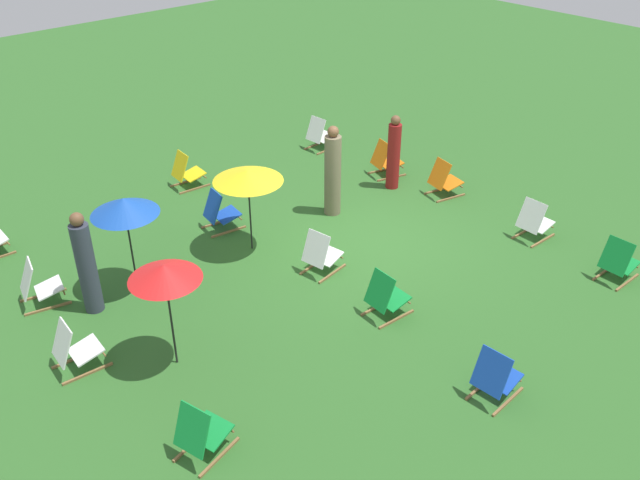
{
  "coord_description": "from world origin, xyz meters",
  "views": [
    {
      "loc": [
        -7.84,
        8.25,
        6.86
      ],
      "look_at": [
        0.0,
        1.2,
        0.5
      ],
      "focal_mm": 38.37,
      "sensor_mm": 36.0,
      "label": 1
    }
  ],
  "objects_px": {
    "deckchair_1": "(386,160)",
    "umbrella_0": "(248,176)",
    "deckchair_5": "(534,222)",
    "deckchair_8": "(74,349)",
    "deckchair_14": "(38,285)",
    "deckchair_11": "(496,377)",
    "deckchair_3": "(444,180)",
    "person_2": "(86,265)",
    "deckchair_6": "(320,135)",
    "deckchair_13": "(220,212)",
    "umbrella_1": "(124,206)",
    "person_0": "(333,173)",
    "deckchair_4": "(187,172)",
    "person_1": "(394,154)",
    "umbrella_2": "(165,272)",
    "deckchair_0": "(386,297)",
    "deckchair_9": "(201,433)",
    "deckchair_10": "(321,254)",
    "deckchair_12": "(618,262)"
  },
  "relations": [
    {
      "from": "deckchair_3",
      "to": "umbrella_1",
      "type": "distance_m",
      "value": 6.94
    },
    {
      "from": "deckchair_1",
      "to": "umbrella_0",
      "type": "distance_m",
      "value": 4.4
    },
    {
      "from": "deckchair_3",
      "to": "umbrella_2",
      "type": "bearing_deg",
      "value": 109.75
    },
    {
      "from": "deckchair_6",
      "to": "deckchair_8",
      "type": "height_order",
      "value": "same"
    },
    {
      "from": "deckchair_6",
      "to": "person_1",
      "type": "bearing_deg",
      "value": 171.73
    },
    {
      "from": "deckchair_5",
      "to": "deckchair_14",
      "type": "relative_size",
      "value": 0.98
    },
    {
      "from": "umbrella_2",
      "to": "person_2",
      "type": "bearing_deg",
      "value": 8.39
    },
    {
      "from": "deckchair_3",
      "to": "umbrella_2",
      "type": "distance_m",
      "value": 7.37
    },
    {
      "from": "deckchair_1",
      "to": "umbrella_1",
      "type": "height_order",
      "value": "umbrella_1"
    },
    {
      "from": "deckchair_1",
      "to": "deckchair_6",
      "type": "height_order",
      "value": "same"
    },
    {
      "from": "umbrella_1",
      "to": "person_0",
      "type": "height_order",
      "value": "person_0"
    },
    {
      "from": "deckchair_12",
      "to": "deckchair_13",
      "type": "xyz_separation_m",
      "value": [
        6.14,
        4.15,
        0.0
      ]
    },
    {
      "from": "deckchair_8",
      "to": "deckchair_11",
      "type": "distance_m",
      "value": 6.03
    },
    {
      "from": "deckchair_9",
      "to": "person_2",
      "type": "relative_size",
      "value": 0.47
    },
    {
      "from": "deckchair_0",
      "to": "deckchair_9",
      "type": "height_order",
      "value": "same"
    },
    {
      "from": "deckchair_11",
      "to": "umbrella_1",
      "type": "height_order",
      "value": "umbrella_1"
    },
    {
      "from": "deckchair_6",
      "to": "deckchair_12",
      "type": "xyz_separation_m",
      "value": [
        -7.78,
        -0.03,
        0.0
      ]
    },
    {
      "from": "deckchair_14",
      "to": "umbrella_0",
      "type": "xyz_separation_m",
      "value": [
        -0.94,
        -3.7,
        1.16
      ]
    },
    {
      "from": "person_0",
      "to": "person_1",
      "type": "height_order",
      "value": "person_0"
    },
    {
      "from": "deckchair_3",
      "to": "person_2",
      "type": "xyz_separation_m",
      "value": [
        1.24,
        7.52,
        0.5
      ]
    },
    {
      "from": "deckchair_8",
      "to": "deckchair_14",
      "type": "bearing_deg",
      "value": -3.09
    },
    {
      "from": "person_0",
      "to": "person_1",
      "type": "bearing_deg",
      "value": 154.28
    },
    {
      "from": "person_2",
      "to": "umbrella_0",
      "type": "bearing_deg",
      "value": 117.05
    },
    {
      "from": "deckchair_3",
      "to": "deckchair_13",
      "type": "bearing_deg",
      "value": 78.61
    },
    {
      "from": "deckchair_0",
      "to": "person_1",
      "type": "relative_size",
      "value": 0.5
    },
    {
      "from": "deckchair_8",
      "to": "umbrella_2",
      "type": "xyz_separation_m",
      "value": [
        -0.86,
        -1.16,
        1.25
      ]
    },
    {
      "from": "deckchair_0",
      "to": "umbrella_1",
      "type": "relative_size",
      "value": 0.47
    },
    {
      "from": "deckchair_14",
      "to": "person_1",
      "type": "bearing_deg",
      "value": -84.19
    },
    {
      "from": "deckchair_4",
      "to": "person_1",
      "type": "xyz_separation_m",
      "value": [
        -3.04,
        -3.38,
        0.43
      ]
    },
    {
      "from": "deckchair_0",
      "to": "deckchair_14",
      "type": "height_order",
      "value": "same"
    },
    {
      "from": "deckchair_4",
      "to": "person_2",
      "type": "height_order",
      "value": "person_2"
    },
    {
      "from": "deckchair_6",
      "to": "person_2",
      "type": "relative_size",
      "value": 0.46
    },
    {
      "from": "deckchair_5",
      "to": "umbrella_0",
      "type": "xyz_separation_m",
      "value": [
        3.35,
        4.29,
        1.16
      ]
    },
    {
      "from": "deckchair_3",
      "to": "deckchair_10",
      "type": "height_order",
      "value": "same"
    },
    {
      "from": "deckchair_9",
      "to": "deckchair_13",
      "type": "xyz_separation_m",
      "value": [
        4.59,
        -3.48,
        0.0
      ]
    },
    {
      "from": "deckchair_6",
      "to": "deckchair_13",
      "type": "xyz_separation_m",
      "value": [
        -1.64,
        4.13,
        0.0
      ]
    },
    {
      "from": "deckchair_9",
      "to": "umbrella_1",
      "type": "distance_m",
      "value": 4.22
    },
    {
      "from": "deckchair_0",
      "to": "deckchair_1",
      "type": "bearing_deg",
      "value": -42.73
    },
    {
      "from": "deckchair_4",
      "to": "umbrella_2",
      "type": "xyz_separation_m",
      "value": [
        -4.89,
        3.32,
        1.25
      ]
    },
    {
      "from": "deckchair_5",
      "to": "umbrella_0",
      "type": "distance_m",
      "value": 5.56
    },
    {
      "from": "deckchair_14",
      "to": "person_0",
      "type": "bearing_deg",
      "value": -86.17
    },
    {
      "from": "person_2",
      "to": "deckchair_14",
      "type": "bearing_deg",
      "value": -110.25
    },
    {
      "from": "deckchair_3",
      "to": "umbrella_1",
      "type": "xyz_separation_m",
      "value": [
        1.29,
        6.7,
        1.25
      ]
    },
    {
      "from": "deckchair_5",
      "to": "deckchair_12",
      "type": "xyz_separation_m",
      "value": [
        -1.78,
        0.14,
        0.0
      ]
    },
    {
      "from": "umbrella_1",
      "to": "deckchair_6",
      "type": "bearing_deg",
      "value": -69.61
    },
    {
      "from": "deckchair_6",
      "to": "deckchair_10",
      "type": "xyz_separation_m",
      "value": [
        -4.12,
        3.68,
        0.0
      ]
    },
    {
      "from": "deckchair_5",
      "to": "deckchair_9",
      "type": "xyz_separation_m",
      "value": [
        -0.23,
        7.77,
        0.0
      ]
    },
    {
      "from": "deckchair_6",
      "to": "deckchair_13",
      "type": "height_order",
      "value": "same"
    },
    {
      "from": "deckchair_0",
      "to": "deckchair_8",
      "type": "relative_size",
      "value": 1.0
    },
    {
      "from": "deckchair_4",
      "to": "person_2",
      "type": "relative_size",
      "value": 0.46
    }
  ]
}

